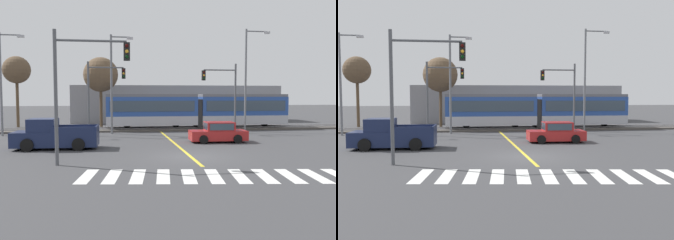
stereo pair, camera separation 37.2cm
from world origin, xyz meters
The scene contains 27 objects.
ground_plane centered at (0.00, 0.00, 0.00)m, with size 200.00×200.00×0.00m, color #3D3D3F.
track_bed centered at (0.00, 15.91, 0.09)m, with size 120.00×4.00×0.18m, color #4C4742.
rail_near centered at (0.00, 15.19, 0.23)m, with size 120.00×0.08×0.10m, color #939399.
rail_far centered at (0.00, 16.63, 0.23)m, with size 120.00×0.08×0.10m, color #939399.
light_rail_tram centered at (4.07, 15.91, 2.05)m, with size 18.50×2.64×3.43m.
crosswalk_stripe_0 centered at (-5.45, -4.24, 0.00)m, with size 0.56×2.80×0.01m, color silver.
crosswalk_stripe_1 centered at (-4.36, -4.39, 0.00)m, with size 0.56×2.80×0.01m, color silver.
crosswalk_stripe_2 centered at (-3.27, -4.53, 0.00)m, with size 0.56×2.80×0.01m, color silver.
crosswalk_stripe_3 centered at (-2.18, -4.68, 0.00)m, with size 0.56×2.80×0.01m, color silver.
crosswalk_stripe_4 centered at (-1.09, -4.82, 0.00)m, with size 0.56×2.80×0.01m, color silver.
crosswalk_stripe_5 centered at (0.00, -4.97, 0.00)m, with size 0.56×2.80×0.01m, color silver.
crosswalk_stripe_6 centered at (1.09, -5.11, 0.00)m, with size 0.56×2.80×0.01m, color silver.
crosswalk_stripe_7 centered at (2.18, -5.26, 0.00)m, with size 0.56×2.80×0.01m, color silver.
crosswalk_stripe_8 centered at (3.27, -5.40, 0.00)m, with size 0.56×2.80×0.01m, color silver.
crosswalk_stripe_9 centered at (4.36, -5.55, 0.00)m, with size 0.56×2.80×0.01m, color silver.
lane_centre_line centered at (0.00, 5.47, 0.00)m, with size 0.20×16.88×0.01m, color gold.
sedan_crossing centered at (3.32, 5.85, 0.70)m, with size 4.25×2.01×1.52m.
pickup_truck centered at (-8.22, 4.13, 0.84)m, with size 5.48×2.40×1.98m.
traffic_light_far_right centered at (5.62, 11.80, 4.10)m, with size 3.25×0.38×6.36m.
traffic_light_far_left centered at (-5.50, 11.37, 4.13)m, with size 3.25×0.38×6.35m.
traffic_light_near_left centered at (-5.94, -1.57, 4.37)m, with size 3.75×0.38×6.71m.
street_lamp_west centered at (-13.76, 12.49, 4.98)m, with size 2.11×0.28×8.82m.
street_lamp_centre centered at (-4.43, 12.76, 5.01)m, with size 2.06×0.28×8.90m.
street_lamp_east centered at (8.38, 13.28, 5.53)m, with size 2.45×0.28×9.81m.
bare_tree_far_west centered at (-14.86, 20.98, 6.17)m, with size 2.95×2.95×7.72m.
bare_tree_west centered at (-5.83, 19.43, 5.68)m, with size 3.73×3.73×7.58m.
building_backdrop_far centered at (3.74, 27.42, 2.36)m, with size 26.98×6.00×4.73m, color gray.
Camera 1 is at (-4.14, -19.71, 3.50)m, focal length 38.00 mm.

